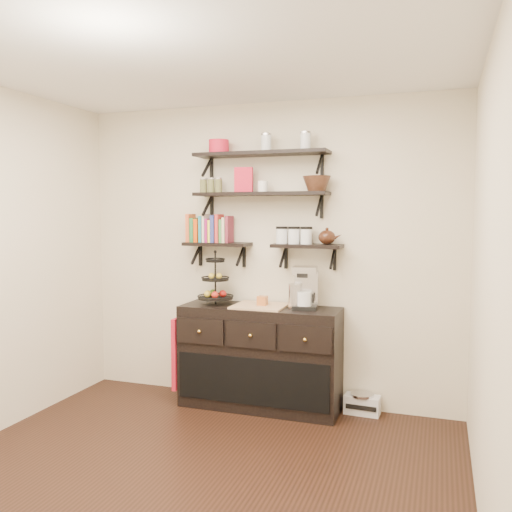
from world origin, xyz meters
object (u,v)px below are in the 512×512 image
(fruit_stand, at_px, (216,286))
(coffee_maker, at_px, (305,289))
(radio, at_px, (362,404))
(sideboard, at_px, (260,357))

(fruit_stand, bearing_deg, coffee_maker, 1.53)
(fruit_stand, bearing_deg, radio, 5.60)
(sideboard, xyz_separation_m, fruit_stand, (-0.42, 0.00, 0.61))
(fruit_stand, xyz_separation_m, coffee_maker, (0.82, 0.02, 0.02))
(radio, bearing_deg, coffee_maker, -164.44)
(fruit_stand, distance_m, radio, 1.63)
(sideboard, xyz_separation_m, radio, (0.88, 0.13, -0.36))
(coffee_maker, bearing_deg, sideboard, 175.52)
(sideboard, relative_size, fruit_stand, 3.02)
(fruit_stand, relative_size, coffee_maker, 1.26)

